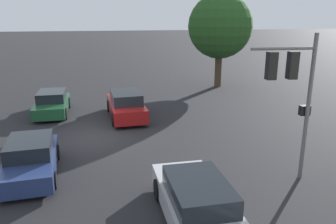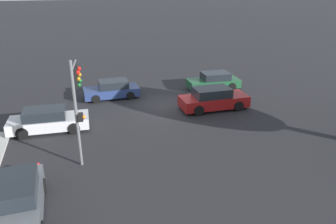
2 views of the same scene
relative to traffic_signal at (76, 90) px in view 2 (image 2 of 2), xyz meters
name	(u,v)px [view 2 (image 2 of 2)]	position (x,y,z in m)	size (l,w,h in m)	color
ground_plane	(165,104)	(-6.15, -6.34, -3.57)	(300.00, 300.00, 0.00)	black
traffic_signal	(76,90)	(0.00, 0.00, 0.00)	(0.54, 2.40, 5.16)	#515456
crossing_car_0	(112,90)	(-2.67, -8.78, -2.94)	(4.14, 1.90, 1.35)	navy
crossing_car_1	(48,120)	(1.76, -3.91, -2.91)	(4.66, 2.05, 1.38)	#B7B7BC
crossing_car_2	(214,81)	(-11.02, -8.57, -2.92)	(4.31, 2.03, 1.38)	#194728
crossing_car_3	(213,99)	(-9.07, -4.36, -2.84)	(4.72, 1.96, 1.55)	maroon
parked_car_0	(14,202)	(2.68, 3.92, -2.87)	(2.13, 4.49, 1.51)	#4C5156
fire_hydrant	(39,171)	(1.98, 1.59, -3.08)	(0.22, 0.22, 0.92)	red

